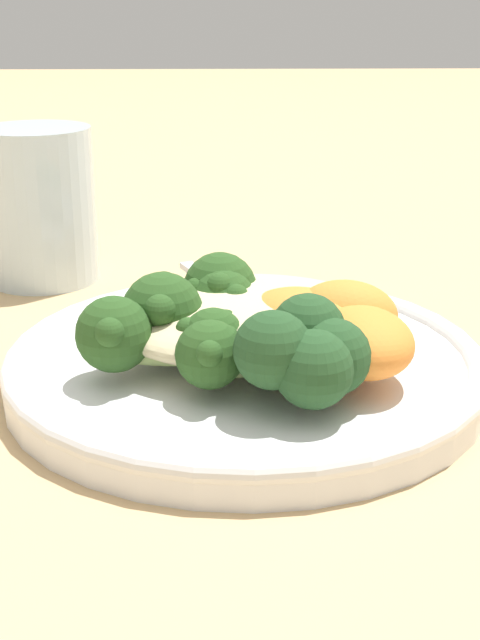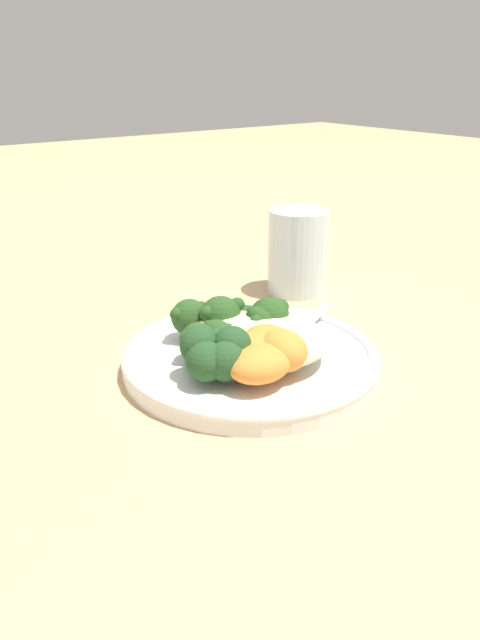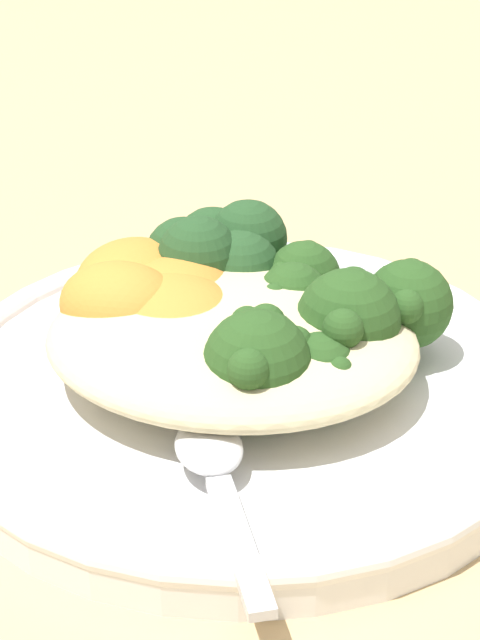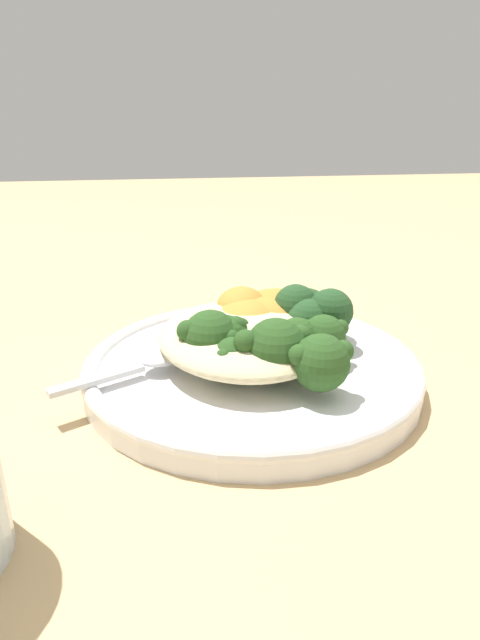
{
  "view_description": "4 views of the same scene",
  "coord_description": "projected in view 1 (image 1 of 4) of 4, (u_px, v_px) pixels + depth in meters",
  "views": [
    {
      "loc": [
        -0.02,
        -0.46,
        0.2
      ],
      "look_at": [
        -0.01,
        -0.02,
        0.04
      ],
      "focal_mm": 50.0,
      "sensor_mm": 36.0,
      "label": 1
    },
    {
      "loc": [
        0.43,
        -0.37,
        0.29
      ],
      "look_at": [
        -0.01,
        -0.03,
        0.05
      ],
      "focal_mm": 35.0,
      "sensor_mm": 36.0,
      "label": 2
    },
    {
      "loc": [
        -0.09,
        0.36,
        0.25
      ],
      "look_at": [
        -0.01,
        -0.03,
        0.04
      ],
      "focal_mm": 60.0,
      "sensor_mm": 36.0,
      "label": 3
    },
    {
      "loc": [
        -0.35,
        0.07,
        0.18
      ],
      "look_at": [
        0.01,
        -0.01,
        0.04
      ],
      "focal_mm": 28.0,
      "sensor_mm": 36.0,
      "label": 4
    }
  ],
  "objects": [
    {
      "name": "ground_plane",
      "position": [
        263.0,
        372.0,
        0.5
      ],
      "size": [
        4.0,
        4.0,
        0.0
      ],
      "primitive_type": "plane",
      "color": "tan"
    },
    {
      "name": "plate",
      "position": [
        245.0,
        364.0,
        0.48
      ],
      "size": [
        0.26,
        0.26,
        0.02
      ],
      "color": "white",
      "rests_on": "ground_plane"
    },
    {
      "name": "quinoa_mound",
      "position": [
        250.0,
        318.0,
        0.48
      ],
      "size": [
        0.15,
        0.13,
        0.03
      ],
      "primitive_type": "ellipsoid",
      "color": "beige",
      "rests_on": "plate"
    },
    {
      "name": "broccoli_stalk_0",
      "position": [
        233.0,
        300.0,
        0.49
      ],
      "size": [
        0.08,
        0.11,
        0.04
      ],
      "rotation": [
        0.0,
        0.0,
        2.19
      ],
      "color": "#ADC675",
      "rests_on": "plate"
    },
    {
      "name": "broccoli_stalk_1",
      "position": [
        236.0,
        309.0,
        0.49
      ],
      "size": [
        0.08,
        0.09,
        0.04
      ],
      "rotation": [
        0.0,
        0.0,
        2.29
      ],
      "color": "#ADC675",
      "rests_on": "plate"
    },
    {
      "name": "broccoli_stalk_2",
      "position": [
        214.0,
        319.0,
        0.48
      ],
      "size": [
        0.1,
        0.08,
        0.03
      ],
      "rotation": [
        0.0,
        0.0,
        2.53
      ],
      "color": "#ADC675",
      "rests_on": "plate"
    },
    {
      "name": "broccoli_stalk_3",
      "position": [
        180.0,
        318.0,
        0.46
      ],
      "size": [
        0.11,
        0.05,
        0.04
      ],
      "rotation": [
        0.0,
        0.0,
        2.94
      ],
      "color": "#ADC675",
      "rests_on": "plate"
    },
    {
      "name": "broccoli_stalk_4",
      "position": [
        140.0,
        338.0,
        0.44
      ],
      "size": [
        0.13,
        0.04,
        0.04
      ],
      "rotation": [
        0.0,
        0.0,
        3.25
      ],
      "color": "#ADC675",
      "rests_on": "plate"
    },
    {
      "name": "broccoli_stalk_5",
      "position": [
        228.0,
        341.0,
        0.45
      ],
      "size": [
        0.08,
        0.04,
        0.03
      ],
      "rotation": [
        0.0,
        0.0,
        3.39
      ],
      "color": "#ADC675",
      "rests_on": "plate"
    },
    {
      "name": "broccoli_stalk_6",
      "position": [
        224.0,
        354.0,
        0.43
      ],
      "size": [
        0.07,
        0.06,
        0.03
      ],
      "rotation": [
        0.0,
        0.0,
        3.76
      ],
      "color": "#ADC675",
      "rests_on": "plate"
    },
    {
      "name": "sweet_potato_chunk_0",
      "position": [
        314.0,
        332.0,
        0.45
      ],
      "size": [
        0.07,
        0.08,
        0.03
      ],
      "primitive_type": "ellipsoid",
      "rotation": [
        0.0,
        0.0,
        4.38
      ],
      "color": "orange",
      "rests_on": "plate"
    },
    {
      "name": "sweet_potato_chunk_1",
      "position": [
        303.0,
        321.0,
        0.47
      ],
      "size": [
        0.09,
        0.08,
        0.03
      ],
      "primitive_type": "ellipsoid",
      "rotation": [
        0.0,
        0.0,
        5.67
      ],
      "color": "orange",
      "rests_on": "plate"
    },
    {
      "name": "sweet_potato_chunk_2",
      "position": [
        345.0,
        316.0,
        0.47
      ],
      "size": [
        0.06,
        0.05,
        0.04
      ],
      "primitive_type": "ellipsoid",
      "rotation": [
        0.0,
        0.0,
        6.08
      ],
      "color": "orange",
      "rests_on": "plate"
    },
    {
      "name": "sweet_potato_chunk_3",
      "position": [
        362.0,
        342.0,
        0.44
      ],
      "size": [
        0.06,
        0.07,
        0.03
      ],
      "primitive_type": "ellipsoid",
      "rotation": [
        0.0,
        0.0,
        1.66
      ],
      "color": "orange",
      "rests_on": "plate"
    },
    {
      "name": "kale_tuft",
      "position": [
        300.0,
        351.0,
        0.42
      ],
      "size": [
        0.06,
        0.07,
        0.04
      ],
      "color": "#234723",
      "rests_on": "plate"
    },
    {
      "name": "spoon",
      "position": [
        230.0,
        292.0,
        0.55
      ],
      "size": [
        0.06,
        0.1,
        0.01
      ],
      "rotation": [
        0.0,
        0.0,
        1.99
      ],
      "color": "silver",
      "rests_on": "plate"
    },
    {
      "name": "water_glass",
      "position": [
        40.0,
        205.0,
        0.64
      ],
      "size": [
        0.08,
        0.08,
        0.11
      ],
      "primitive_type": "cylinder",
      "color": "silver",
      "rests_on": "ground_plane"
    }
  ]
}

